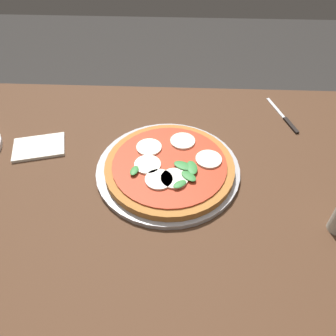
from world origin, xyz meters
TOP-DOWN VIEW (x-y plane):
  - ground_plane at (0.00, 0.00)m, footprint 6.00×6.00m
  - dining_table at (0.00, 0.00)m, footprint 1.31×0.82m
  - serving_tray at (0.07, 0.03)m, footprint 0.35×0.35m
  - pizza at (0.08, 0.02)m, footprint 0.31×0.31m
  - napkin at (-0.27, 0.10)m, footprint 0.15×0.12m
  - knife at (0.40, 0.25)m, footprint 0.06×0.17m

SIDE VIEW (x-z plane):
  - ground_plane at x=0.00m, z-range 0.00..0.00m
  - dining_table at x=0.00m, z-range 0.26..1.02m
  - knife at x=0.40m, z-range 0.75..0.76m
  - napkin at x=-0.27m, z-range 0.75..0.76m
  - serving_tray at x=0.07m, z-range 0.75..0.76m
  - pizza at x=0.08m, z-range 0.76..0.79m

